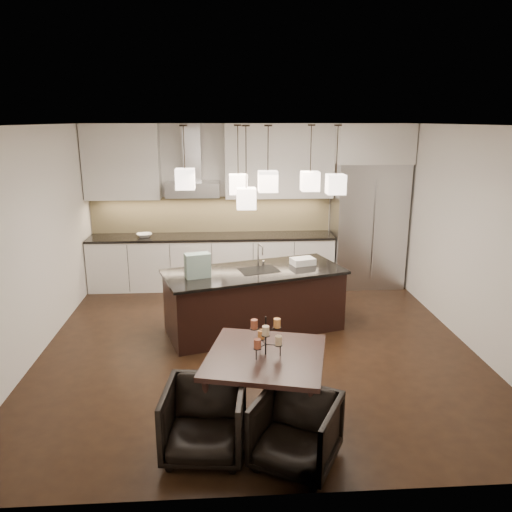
{
  "coord_description": "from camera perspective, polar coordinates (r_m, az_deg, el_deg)",
  "views": [
    {
      "loc": [
        -0.41,
        -6.03,
        2.86
      ],
      "look_at": [
        0.0,
        0.2,
        1.15
      ],
      "focal_mm": 35.0,
      "sensor_mm": 36.0,
      "label": 1
    }
  ],
  "objects": [
    {
      "name": "floor",
      "position": [
        6.69,
        0.11,
        -10.09
      ],
      "size": [
        5.5,
        5.5,
        0.02
      ],
      "primitive_type": "cube",
      "color": "black",
      "rests_on": "ground"
    },
    {
      "name": "ceiling",
      "position": [
        6.04,
        0.13,
        14.85
      ],
      "size": [
        5.5,
        5.5,
        0.02
      ],
      "primitive_type": "cube",
      "color": "white",
      "rests_on": "wall_back"
    },
    {
      "name": "wall_back",
      "position": [
        8.92,
        -1.07,
        5.9
      ],
      "size": [
        5.5,
        0.02,
        2.8
      ],
      "primitive_type": "cube",
      "color": "silver",
      "rests_on": "ground"
    },
    {
      "name": "wall_front",
      "position": [
        3.6,
        3.09,
        -8.62
      ],
      "size": [
        5.5,
        0.02,
        2.8
      ],
      "primitive_type": "cube",
      "color": "silver",
      "rests_on": "ground"
    },
    {
      "name": "wall_left",
      "position": [
        6.63,
        -24.41,
        1.22
      ],
      "size": [
        0.02,
        5.5,
        2.8
      ],
      "primitive_type": "cube",
      "color": "silver",
      "rests_on": "ground"
    },
    {
      "name": "wall_right",
      "position": [
        6.96,
        23.43,
        1.94
      ],
      "size": [
        0.02,
        5.5,
        2.8
      ],
      "primitive_type": "cube",
      "color": "silver",
      "rests_on": "ground"
    },
    {
      "name": "refrigerator",
      "position": [
        8.95,
        12.63,
        3.45
      ],
      "size": [
        1.2,
        0.72,
        2.15
      ],
      "primitive_type": "cube",
      "color": "#B7B7BA",
      "rests_on": "floor"
    },
    {
      "name": "fridge_panel",
      "position": [
        8.78,
        13.17,
        12.42
      ],
      "size": [
        1.26,
        0.72,
        0.65
      ],
      "primitive_type": "cube",
      "color": "silver",
      "rests_on": "refrigerator"
    },
    {
      "name": "lower_cabinets",
      "position": [
        8.8,
        -5.01,
        -0.7
      ],
      "size": [
        4.21,
        0.62,
        0.88
      ],
      "primitive_type": "cube",
      "color": "silver",
      "rests_on": "floor"
    },
    {
      "name": "countertop",
      "position": [
        8.68,
        -5.08,
        2.22
      ],
      "size": [
        4.21,
        0.66,
        0.04
      ],
      "primitive_type": "cube",
      "color": "black",
      "rests_on": "lower_cabinets"
    },
    {
      "name": "backsplash",
      "position": [
        8.91,
        -5.09,
        4.76
      ],
      "size": [
        4.21,
        0.02,
        0.63
      ],
      "primitive_type": "cube",
      "color": "tan",
      "rests_on": "countertop"
    },
    {
      "name": "upper_cab_left",
      "position": [
        8.79,
        -15.1,
        10.34
      ],
      "size": [
        1.25,
        0.35,
        1.25
      ],
      "primitive_type": "cube",
      "color": "silver",
      "rests_on": "wall_back"
    },
    {
      "name": "upper_cab_right",
      "position": [
        8.68,
        2.67,
        10.78
      ],
      "size": [
        1.85,
        0.35,
        1.25
      ],
      "primitive_type": "cube",
      "color": "silver",
      "rests_on": "wall_back"
    },
    {
      "name": "hood_canopy",
      "position": [
        8.6,
        -7.22,
        7.59
      ],
      "size": [
        0.9,
        0.52,
        0.24
      ],
      "primitive_type": "cube",
      "color": "#B7B7BA",
      "rests_on": "wall_back"
    },
    {
      "name": "hood_chimney",
      "position": [
        8.65,
        -7.31,
        11.63
      ],
      "size": [
        0.3,
        0.28,
        0.96
      ],
      "primitive_type": "cube",
      "color": "#B7B7BA",
      "rests_on": "hood_canopy"
    },
    {
      "name": "fruit_bowl",
      "position": [
        8.73,
        -12.66,
        2.32
      ],
      "size": [
        0.32,
        0.32,
        0.06
      ],
      "primitive_type": "imported",
      "rotation": [
        0.0,
        0.0,
        0.27
      ],
      "color": "silver",
      "rests_on": "countertop"
    },
    {
      "name": "island_body",
      "position": [
        6.97,
        -0.21,
        -5.22
      ],
      "size": [
        2.53,
        1.59,
        0.83
      ],
      "primitive_type": "cube",
      "rotation": [
        0.0,
        0.0,
        0.29
      ],
      "color": "black",
      "rests_on": "floor"
    },
    {
      "name": "island_top",
      "position": [
        6.83,
        -0.21,
        -1.81
      ],
      "size": [
        2.62,
        1.68,
        0.04
      ],
      "primitive_type": "cube",
      "rotation": [
        0.0,
        0.0,
        0.29
      ],
      "color": "black",
      "rests_on": "island_body"
    },
    {
      "name": "faucet",
      "position": [
        6.89,
        0.25,
        0.06
      ],
      "size": [
        0.16,
        0.24,
        0.36
      ],
      "primitive_type": null,
      "rotation": [
        0.0,
        0.0,
        0.29
      ],
      "color": "silver",
      "rests_on": "island_top"
    },
    {
      "name": "tote_bag",
      "position": [
        6.53,
        -6.7,
        -1.08
      ],
      "size": [
        0.36,
        0.26,
        0.32
      ],
      "primitive_type": "cube",
      "rotation": [
        0.0,
        0.0,
        0.29
      ],
      "color": "#1F5542",
      "rests_on": "island_top"
    },
    {
      "name": "food_container",
      "position": [
        7.12,
        5.36,
        -0.6
      ],
      "size": [
        0.37,
        0.31,
        0.09
      ],
      "primitive_type": "cube",
      "rotation": [
        0.0,
        0.0,
        0.29
      ],
      "color": "silver",
      "rests_on": "island_top"
    },
    {
      "name": "dining_table",
      "position": [
        5.08,
        1.09,
        -14.54
      ],
      "size": [
        1.34,
        1.34,
        0.67
      ],
      "primitive_type": null,
      "rotation": [
        0.0,
        0.0,
        -0.24
      ],
      "color": "black",
      "rests_on": "floor"
    },
    {
      "name": "candelabra",
      "position": [
        4.83,
        1.12,
        -9.1
      ],
      "size": [
        0.39,
        0.39,
        0.39
      ],
      "primitive_type": null,
      "rotation": [
        0.0,
        0.0,
        -0.24
      ],
      "color": "black",
      "rests_on": "dining_table"
    },
    {
      "name": "candle_a",
      "position": [
        4.83,
        2.59,
        -9.6
      ],
      "size": [
        0.08,
        0.08,
        0.09
      ],
      "primitive_type": "cylinder",
      "rotation": [
        0.0,
        0.0,
        -0.24
      ],
      "color": "beige",
      "rests_on": "candelabra"
    },
    {
      "name": "candle_b",
      "position": [
        4.95,
        0.59,
        -8.94
      ],
      "size": [
        0.08,
        0.08,
        0.09
      ],
      "primitive_type": "cylinder",
      "rotation": [
        0.0,
        0.0,
        -0.24
      ],
      "color": "#E28C44",
      "rests_on": "candelabra"
    },
    {
      "name": "candle_c",
      "position": [
        4.76,
        0.16,
        -9.98
      ],
      "size": [
        0.08,
        0.08,
        0.09
      ],
      "primitive_type": "cylinder",
      "rotation": [
        0.0,
        0.0,
        -0.24
      ],
      "color": "#9F4D32",
      "rests_on": "candelabra"
    },
    {
      "name": "candle_d",
      "position": [
        4.85,
        2.42,
        -7.67
      ],
      "size": [
        0.08,
        0.08,
        0.09
      ],
      "primitive_type": "cylinder",
      "rotation": [
        0.0,
        0.0,
        -0.24
      ],
      "color": "#E28C44",
      "rests_on": "candelabra"
    },
    {
      "name": "candle_e",
      "position": [
        4.83,
        -0.21,
        -7.79
      ],
      "size": [
        0.08,
        0.08,
        0.09
      ],
      "primitive_type": "cylinder",
      "rotation": [
        0.0,
        0.0,
        -0.24
      ],
      "color": "#9F4D32",
      "rests_on": "candelabra"
    },
    {
      "name": "candle_f",
      "position": [
        4.68,
        1.12,
        -8.53
      ],
      "size": [
        0.08,
        0.08,
        0.09
      ],
      "primitive_type": "cylinder",
      "rotation": [
        0.0,
        0.0,
        -0.24
      ],
      "color": "beige",
      "rests_on": "candelabra"
    },
    {
      "name": "armchair_left",
      "position": [
        4.61,
        -5.92,
        -18.18
      ],
      "size": [
        0.76,
        0.78,
        0.65
      ],
      "primitive_type": "imported",
      "rotation": [
        0.0,
        0.0,
        -0.11
      ],
      "color": "black",
      "rests_on": "floor"
    },
    {
      "name": "armchair_right",
      "position": [
        4.49,
        4.57,
        -19.35
      ],
      "size": [
        0.9,
        0.91,
        0.62
      ],
      "primitive_type": "imported",
      "rotation": [
        0.0,
        0.0,
        -0.49
      ],
      "color": "black",
      "rests_on": "floor"
    },
    {
      "name": "pendant_a",
      "position": [
        6.5,
        -8.09,
        8.71
      ],
      "size": [
        0.24,
        0.24,
        0.26
      ],
      "primitive_type": "cube",
      "color": "beige",
      "rests_on": "ceiling"
    },
    {
      "name": "pendant_b",
      "position": [
        6.79,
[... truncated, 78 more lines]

